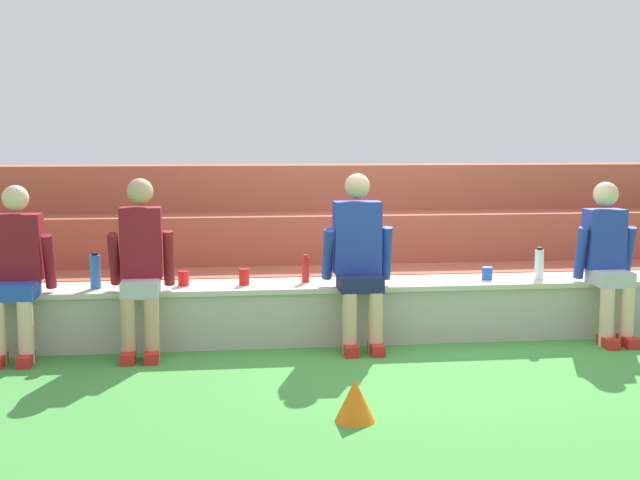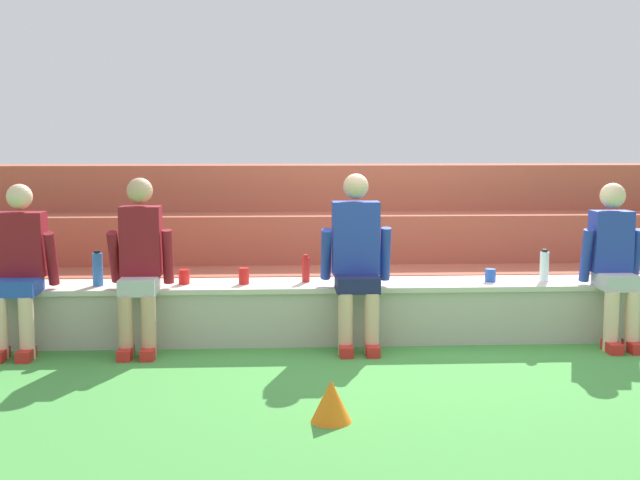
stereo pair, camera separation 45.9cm
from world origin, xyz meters
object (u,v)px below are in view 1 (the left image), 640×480
(plastic_cup_middle, at_px, (487,273))
(plastic_cup_left_end, at_px, (244,277))
(person_center, at_px, (141,264))
(person_right_of_center, at_px, (359,257))
(person_far_right, at_px, (608,259))
(water_bottle_mid_right, at_px, (95,271))
(person_left_of_center, at_px, (16,268))
(plastic_cup_right_end, at_px, (183,278))
(water_bottle_near_right, at_px, (306,269))
(water_bottle_center_gap, at_px, (539,264))
(sports_cone, at_px, (355,400))

(plastic_cup_middle, xyz_separation_m, plastic_cup_left_end, (-1.99, -0.01, 0.01))
(person_center, relative_size, person_right_of_center, 0.98)
(person_far_right, height_order, water_bottle_mid_right, person_far_right)
(person_far_right, xyz_separation_m, plastic_cup_left_end, (-2.89, 0.26, -0.13))
(person_right_of_center, bearing_deg, person_center, -179.46)
(plastic_cup_left_end, bearing_deg, person_right_of_center, -14.76)
(water_bottle_mid_right, bearing_deg, plastic_cup_middle, 0.37)
(person_left_of_center, bearing_deg, plastic_cup_right_end, 12.63)
(water_bottle_near_right, relative_size, plastic_cup_right_end, 1.92)
(person_right_of_center, distance_m, plastic_cup_left_end, 0.92)
(person_far_right, bearing_deg, water_bottle_mid_right, 176.48)
(water_bottle_center_gap, bearing_deg, sports_cone, -133.91)
(water_bottle_mid_right, xyz_separation_m, plastic_cup_right_end, (0.67, 0.04, -0.08))
(water_bottle_near_right, xyz_separation_m, plastic_cup_right_end, (-0.97, -0.04, -0.05))
(person_right_of_center, height_order, plastic_cup_left_end, person_right_of_center)
(person_left_of_center, height_order, water_bottle_center_gap, person_left_of_center)
(person_left_of_center, height_order, person_far_right, person_left_of_center)
(person_right_of_center, height_order, person_far_right, person_right_of_center)
(person_left_of_center, distance_m, person_center, 0.90)
(water_bottle_center_gap, relative_size, plastic_cup_left_end, 2.03)
(person_far_right, height_order, water_bottle_near_right, person_far_right)
(water_bottle_near_right, distance_m, water_bottle_mid_right, 1.64)
(water_bottle_mid_right, relative_size, sports_cone, 1.14)
(water_bottle_center_gap, distance_m, sports_cone, 2.71)
(person_center, bearing_deg, person_far_right, -0.23)
(water_bottle_near_right, bearing_deg, person_right_of_center, -38.73)
(water_bottle_mid_right, height_order, plastic_cup_middle, water_bottle_mid_right)
(person_left_of_center, relative_size, plastic_cup_middle, 12.26)
(person_center, relative_size, plastic_cup_middle, 12.69)
(person_center, height_order, person_far_right, person_center)
(person_left_of_center, bearing_deg, person_right_of_center, 0.16)
(person_right_of_center, height_order, water_bottle_center_gap, person_right_of_center)
(plastic_cup_left_end, bearing_deg, person_center, -162.38)
(plastic_cup_left_end, bearing_deg, water_bottle_mid_right, -179.38)
(person_right_of_center, distance_m, water_bottle_near_right, 0.50)
(plastic_cup_left_end, bearing_deg, sports_cone, -73.65)
(water_bottle_near_right, height_order, water_bottle_center_gap, water_bottle_center_gap)
(plastic_cup_middle, height_order, plastic_cup_left_end, plastic_cup_left_end)
(person_left_of_center, xyz_separation_m, water_bottle_mid_right, (0.54, 0.22, -0.07))
(person_far_right, bearing_deg, person_left_of_center, 179.71)
(person_right_of_center, distance_m, plastic_cup_middle, 1.15)
(person_center, xyz_separation_m, water_bottle_mid_right, (-0.37, 0.23, -0.09))
(person_center, bearing_deg, water_bottle_center_gap, 4.28)
(water_bottle_near_right, bearing_deg, plastic_cup_middle, -2.53)
(water_bottle_near_right, xyz_separation_m, plastic_cup_middle, (1.49, -0.07, -0.05))
(plastic_cup_right_end, bearing_deg, plastic_cup_middle, -0.57)
(person_right_of_center, distance_m, plastic_cup_right_end, 1.39)
(person_center, xyz_separation_m, plastic_cup_right_end, (0.30, 0.28, -0.16))
(plastic_cup_middle, bearing_deg, person_center, -174.74)
(person_far_right, xyz_separation_m, water_bottle_mid_right, (-4.03, 0.25, -0.06))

